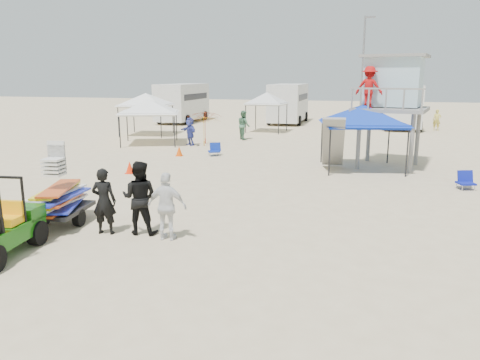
% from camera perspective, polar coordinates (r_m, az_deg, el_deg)
% --- Properties ---
extents(ground, '(140.00, 140.00, 0.00)m').
position_cam_1_polar(ground, '(9.75, -7.63, -11.05)').
color(ground, beige).
rests_on(ground, ground).
extents(surf_trailer, '(1.38, 2.25, 1.98)m').
position_cam_1_polar(surf_trailer, '(13.21, -21.18, -1.79)').
color(surf_trailer, black).
rests_on(surf_trailer, ground).
extents(man_left, '(0.66, 0.48, 1.68)m').
position_cam_1_polar(man_left, '(12.13, -16.24, -2.50)').
color(man_left, black).
rests_on(man_left, ground).
extents(man_mid, '(0.98, 0.80, 1.86)m').
position_cam_1_polar(man_mid, '(11.90, -12.14, -2.12)').
color(man_mid, black).
rests_on(man_mid, ground).
extents(man_right, '(0.99, 0.45, 1.66)m').
position_cam_1_polar(man_right, '(11.35, -8.87, -3.21)').
color(man_right, white).
rests_on(man_right, ground).
extents(lifeguard_tower, '(3.43, 3.43, 4.67)m').
position_cam_1_polar(lifeguard_tower, '(21.34, 17.83, 10.85)').
color(lifeguard_tower, gray).
rests_on(lifeguard_tower, ground).
extents(canopy_blue, '(3.73, 3.73, 3.14)m').
position_cam_1_polar(canopy_blue, '(20.38, 14.80, 8.49)').
color(canopy_blue, black).
rests_on(canopy_blue, ground).
extents(canopy_white_a, '(4.07, 4.07, 3.02)m').
position_cam_1_polar(canopy_white_a, '(27.84, -11.08, 9.39)').
color(canopy_white_a, black).
rests_on(canopy_white_a, ground).
extents(canopy_white_b, '(3.38, 3.38, 3.20)m').
position_cam_1_polar(canopy_white_b, '(32.28, -11.43, 10.09)').
color(canopy_white_b, black).
rests_on(canopy_white_b, ground).
extents(canopy_white_c, '(2.69, 2.69, 3.20)m').
position_cam_1_polar(canopy_white_c, '(33.51, 3.30, 10.39)').
color(canopy_white_c, black).
rests_on(canopy_white_c, ground).
extents(umbrella_a, '(2.13, 2.17, 1.93)m').
position_cam_1_polar(umbrella_a, '(27.59, -4.30, 6.42)').
color(umbrella_a, '#AA2F12').
rests_on(umbrella_a, ground).
extents(umbrella_b, '(2.67, 2.67, 1.72)m').
position_cam_1_polar(umbrella_b, '(26.69, -4.38, 5.99)').
color(umbrella_b, orange).
rests_on(umbrella_b, ground).
extents(cone_near, '(0.34, 0.34, 0.50)m').
position_cam_1_polar(cone_near, '(19.60, -13.30, 1.51)').
color(cone_near, '#FF2B08').
rests_on(cone_near, ground).
extents(cone_far, '(0.34, 0.34, 0.50)m').
position_cam_1_polar(cone_far, '(23.50, -7.43, 3.53)').
color(cone_far, '#EA4C07').
rests_on(cone_far, ground).
extents(beach_chair_a, '(0.72, 0.80, 0.64)m').
position_cam_1_polar(beach_chair_a, '(23.48, -3.11, 3.76)').
color(beach_chair_a, '#0D2896').
rests_on(beach_chair_a, ground).
extents(beach_chair_b, '(0.67, 0.73, 0.64)m').
position_cam_1_polar(beach_chair_b, '(18.26, 25.79, -0.01)').
color(beach_chair_b, '#0D1891').
rests_on(beach_chair_b, ground).
extents(rv_far_left, '(2.64, 6.80, 3.25)m').
position_cam_1_polar(rv_far_left, '(41.30, -7.02, 9.54)').
color(rv_far_left, silver).
rests_on(rv_far_left, ground).
extents(rv_mid_left, '(2.65, 6.50, 3.25)m').
position_cam_1_polar(rv_mid_left, '(40.29, 5.92, 9.49)').
color(rv_mid_left, silver).
rests_on(rv_mid_left, ground).
extents(rv_mid_right, '(2.64, 7.00, 3.25)m').
position_cam_1_polar(rv_mid_right, '(38.34, 19.09, 8.73)').
color(rv_mid_right, silver).
rests_on(rv_mid_right, ground).
extents(light_pole_left, '(0.14, 0.14, 8.00)m').
position_cam_1_polar(light_pole_left, '(35.21, 14.67, 12.32)').
color(light_pole_left, slate).
rests_on(light_pole_left, ground).
extents(distant_beachgoers, '(15.93, 17.43, 1.81)m').
position_cam_1_polar(distant_beachgoers, '(27.00, 5.34, 5.98)').
color(distant_beachgoers, '#343F9C').
rests_on(distant_beachgoers, ground).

